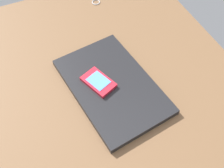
% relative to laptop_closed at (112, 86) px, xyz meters
% --- Properties ---
extents(desk_surface, '(1.20, 0.80, 0.03)m').
position_rel_laptop_closed_xyz_m(desk_surface, '(-0.07, -0.01, -0.02)').
color(desk_surface, brown).
rests_on(desk_surface, ground).
extents(laptop_closed, '(0.39, 0.27, 0.02)m').
position_rel_laptop_closed_xyz_m(laptop_closed, '(0.00, 0.00, 0.00)').
color(laptop_closed, black).
rests_on(laptop_closed, desk_surface).
extents(cell_phone_on_laptop, '(0.12, 0.09, 0.01)m').
position_rel_laptop_closed_xyz_m(cell_phone_on_laptop, '(0.02, 0.04, 0.02)').
color(cell_phone_on_laptop, red).
rests_on(cell_phone_on_laptop, laptop_closed).
extents(key_ring, '(0.03, 0.03, 0.00)m').
position_rel_laptop_closed_xyz_m(key_ring, '(0.40, -0.11, -0.01)').
color(key_ring, silver).
rests_on(key_ring, desk_surface).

